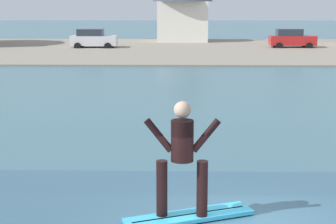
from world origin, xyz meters
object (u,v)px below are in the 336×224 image
object	(u,v)px
surfboard	(189,216)
surfer	(182,153)
car_far_shore	(292,39)
house_small_cottage	(183,5)
car_near_shore	(93,39)

from	to	relation	value
surfboard	surfer	distance (m)	0.97
surfboard	car_far_shore	distance (m)	47.23
surfboard	house_small_cottage	world-z (taller)	house_small_cottage
car_far_shore	house_small_cottage	world-z (taller)	house_small_cottage
surfboard	car_near_shore	world-z (taller)	car_near_shore
surfboard	surfer	bearing A→B (deg)	-154.64
surfboard	car_near_shore	distance (m)	46.31
car_near_shore	car_far_shore	distance (m)	18.71
surfboard	house_small_cottage	xyz separation A→B (m)	(0.06, 54.42, 2.69)
surfer	surfboard	bearing A→B (deg)	25.36
surfboard	surfer	size ratio (longest dim) A/B	1.15
house_small_cottage	surfboard	bearing A→B (deg)	-90.06
surfer	car_near_shore	world-z (taller)	surfer
surfboard	house_small_cottage	distance (m)	54.49
surfboard	car_near_shore	bearing A→B (deg)	100.42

